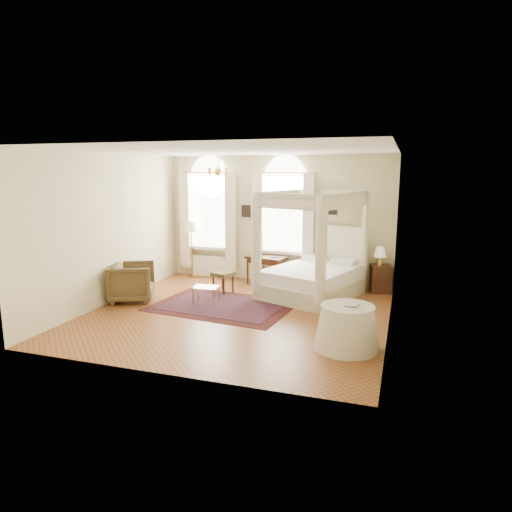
{
  "coord_description": "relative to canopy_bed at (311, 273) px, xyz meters",
  "views": [
    {
      "loc": [
        3.19,
        -8.48,
        2.93
      ],
      "look_at": [
        0.27,
        0.4,
        1.16
      ],
      "focal_mm": 32.0,
      "sensor_mm": 36.0,
      "label": 1
    }
  ],
  "objects": [
    {
      "name": "room_walls",
      "position": [
        -1.16,
        -1.79,
        1.42
      ],
      "size": [
        6.0,
        6.0,
        6.0
      ],
      "color": "beige",
      "rests_on": "ground"
    },
    {
      "name": "stool",
      "position": [
        -2.07,
        -0.34,
        -0.13
      ],
      "size": [
        0.56,
        0.56,
        0.51
      ],
      "color": "#4F4121",
      "rests_on": "ground"
    },
    {
      "name": "oriental_rug",
      "position": [
        -1.65,
        -1.38,
        -0.55
      ],
      "size": [
        3.16,
        2.42,
        0.01
      ],
      "color": "#3F0F0F",
      "rests_on": "ground"
    },
    {
      "name": "nightstand_lamp",
      "position": [
        1.5,
        0.89,
        0.41
      ],
      "size": [
        0.3,
        0.3,
        0.45
      ],
      "color": "#B3873B",
      "rests_on": "nightstand"
    },
    {
      "name": "writing_desk",
      "position": [
        -1.31,
        0.71,
        0.08
      ],
      "size": [
        1.07,
        0.71,
        0.74
      ],
      "color": "#371D0F",
      "rests_on": "ground"
    },
    {
      "name": "ground",
      "position": [
        -1.16,
        -1.79,
        -0.56
      ],
      "size": [
        6.0,
        6.0,
        0.0
      ],
      "primitive_type": "plane",
      "color": "brown",
      "rests_on": "ground"
    },
    {
      "name": "wall_pictures",
      "position": [
        -1.07,
        1.18,
        1.33
      ],
      "size": [
        2.54,
        0.03,
        0.39
      ],
      "color": "black",
      "rests_on": "room_walls"
    },
    {
      "name": "canopy_bed",
      "position": [
        0.0,
        0.0,
        0.0
      ],
      "size": [
        2.45,
        2.71,
        2.45
      ],
      "color": "#B8BA97",
      "rests_on": "ground"
    },
    {
      "name": "chandelier",
      "position": [
        -2.06,
        -0.59,
        2.35
      ],
      "size": [
        0.51,
        0.45,
        0.5
      ],
      "color": "#B3873B",
      "rests_on": "room_walls"
    },
    {
      "name": "floor_lamp",
      "position": [
        -3.51,
        0.91,
        0.78
      ],
      "size": [
        0.4,
        0.4,
        1.56
      ],
      "color": "#B3873B",
      "rests_on": "ground"
    },
    {
      "name": "window_left",
      "position": [
        -3.06,
        1.08,
        0.93
      ],
      "size": [
        1.62,
        0.27,
        3.29
      ],
      "color": "white",
      "rests_on": "room_walls"
    },
    {
      "name": "nightstand",
      "position": [
        1.54,
        0.91,
        -0.22
      ],
      "size": [
        0.56,
        0.53,
        0.67
      ],
      "primitive_type": "cube",
      "rotation": [
        0.0,
        0.0,
        0.26
      ],
      "color": "#371D0F",
      "rests_on": "ground"
    },
    {
      "name": "book",
      "position": [
        1.16,
        -2.91,
        0.19
      ],
      "size": [
        0.22,
        0.29,
        0.03
      ],
      "primitive_type": "imported",
      "rotation": [
        0.0,
        0.0,
        -0.02
      ],
      "color": "black",
      "rests_on": "side_table"
    },
    {
      "name": "armchair",
      "position": [
        -3.77,
        -1.64,
        -0.12
      ],
      "size": [
        1.25,
        1.24,
        0.87
      ],
      "primitive_type": "imported",
      "rotation": [
        0.0,
        0.0,
        2.0
      ],
      "color": "#4A3B1F",
      "rests_on": "ground"
    },
    {
      "name": "side_table",
      "position": [
        1.21,
        -2.96,
        -0.19
      ],
      "size": [
        1.08,
        1.08,
        0.74
      ],
      "color": "beige",
      "rests_on": "ground"
    },
    {
      "name": "coffee_table",
      "position": [
        -2.1,
        -1.31,
        -0.21
      ],
      "size": [
        0.59,
        0.43,
        0.38
      ],
      "color": "silver",
      "rests_on": "ground"
    },
    {
      "name": "laptop",
      "position": [
        -1.05,
        0.71,
        0.2
      ],
      "size": [
        0.31,
        0.2,
        0.02
      ],
      "primitive_type": "imported",
      "rotation": [
        0.0,
        0.0,
        3.15
      ],
      "color": "black",
      "rests_on": "writing_desk"
    },
    {
      "name": "window_right",
      "position": [
        -0.96,
        1.08,
        0.93
      ],
      "size": [
        1.62,
        0.27,
        3.29
      ],
      "color": "white",
      "rests_on": "room_walls"
    }
  ]
}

